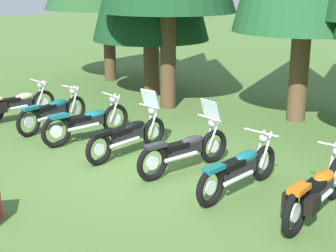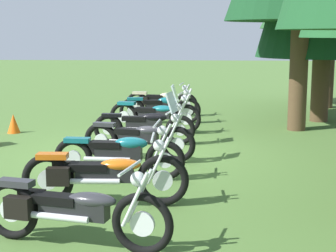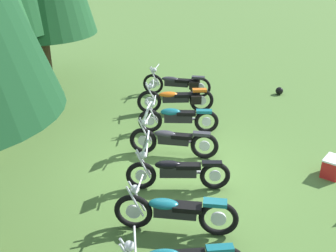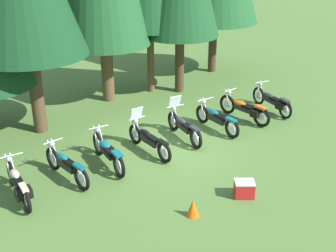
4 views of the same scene
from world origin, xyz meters
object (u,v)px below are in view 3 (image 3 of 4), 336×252
(motorcycle_3, at_px, (176,171))
(dropped_helmet, at_px, (279,91))
(motorcycle_5, at_px, (178,118))
(motorcycle_2, at_px, (175,211))
(motorcycle_4, at_px, (172,140))
(motorcycle_6, at_px, (177,99))
(picnic_cooler, at_px, (332,167))
(motorcycle_7, at_px, (178,83))

(motorcycle_3, bearing_deg, dropped_helmet, -121.66)
(motorcycle_5, relative_size, dropped_helmet, 8.59)
(motorcycle_2, xyz_separation_m, motorcycle_4, (3.00, -0.06, -0.01))
(motorcycle_2, relative_size, motorcycle_5, 1.03)
(dropped_helmet, bearing_deg, motorcycle_5, 128.34)
(motorcycle_4, bearing_deg, motorcycle_2, 100.61)
(motorcycle_6, relative_size, picnic_cooler, 3.72)
(motorcycle_3, height_order, motorcycle_7, motorcycle_3)
(motorcycle_3, xyz_separation_m, motorcycle_6, (4.38, -0.22, 0.01))
(picnic_cooler, bearing_deg, dropped_helmet, -2.50)
(motorcycle_4, xyz_separation_m, motorcycle_5, (1.38, -0.21, -0.01))
(picnic_cooler, distance_m, dropped_helmet, 5.45)
(motorcycle_6, xyz_separation_m, dropped_helmet, (1.51, -3.71, -0.33))
(motorcycle_7, relative_size, picnic_cooler, 3.61)
(motorcycle_2, bearing_deg, motorcycle_7, -83.90)
(motorcycle_6, relative_size, dropped_helmet, 9.08)
(motorcycle_5, bearing_deg, motorcycle_4, 85.29)
(motorcycle_2, xyz_separation_m, motorcycle_3, (1.47, -0.10, -0.01))
(motorcycle_2, relative_size, picnic_cooler, 3.61)
(motorcycle_7, xyz_separation_m, picnic_cooler, (-5.43, -3.36, -0.22))
(motorcycle_2, bearing_deg, dropped_helmet, -109.27)
(motorcycle_3, bearing_deg, motorcycle_7, -91.15)
(motorcycle_5, bearing_deg, motorcycle_2, 90.22)
(motorcycle_2, relative_size, motorcycle_6, 0.97)
(motorcycle_7, distance_m, dropped_helmet, 3.62)
(motorcycle_3, xyz_separation_m, picnic_cooler, (0.45, -3.70, -0.22))
(motorcycle_3, bearing_deg, picnic_cooler, -171.03)
(motorcycle_3, xyz_separation_m, motorcycle_5, (2.91, -0.17, -0.01))
(motorcycle_6, bearing_deg, dropped_helmet, -159.50)
(motorcycle_7, bearing_deg, motorcycle_4, 98.57)
(motorcycle_4, height_order, motorcycle_6, motorcycle_4)
(dropped_helmet, bearing_deg, motorcycle_4, 137.67)
(motorcycle_7, height_order, picnic_cooler, motorcycle_7)
(motorcycle_2, relative_size, dropped_helmet, 8.83)
(motorcycle_4, relative_size, dropped_helmet, 8.49)
(dropped_helmet, bearing_deg, motorcycle_2, 151.28)
(motorcycle_6, bearing_deg, motorcycle_7, -95.80)
(motorcycle_6, bearing_deg, motorcycle_2, 85.21)
(motorcycle_5, xyz_separation_m, dropped_helmet, (2.97, -3.76, -0.31))
(motorcycle_2, height_order, motorcycle_4, motorcycle_4)
(motorcycle_3, height_order, motorcycle_5, motorcycle_3)
(motorcycle_6, distance_m, dropped_helmet, 4.02)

